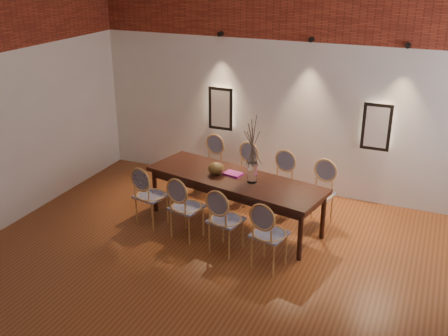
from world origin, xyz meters
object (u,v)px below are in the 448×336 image
at_px(dining_table, 235,201).
at_px(book, 233,174).
at_px(chair_near_a, 151,195).
at_px(chair_near_c, 226,220).
at_px(chair_near_d, 270,234).
at_px(chair_near_b, 187,207).
at_px(bowl, 216,168).
at_px(chair_far_d, 318,195).
at_px(chair_far_b, 242,175).
at_px(vase, 252,172).
at_px(chair_far_c, 278,184).
at_px(chair_far_a, 208,166).

xyz_separation_m(dining_table, book, (-0.06, 0.09, 0.39)).
height_order(chair_near_a, chair_near_c, same).
relative_size(dining_table, book, 10.28).
bearing_deg(chair_near_d, book, 144.19).
xyz_separation_m(chair_near_b, bowl, (0.17, 0.64, 0.37)).
height_order(dining_table, book, book).
xyz_separation_m(dining_table, chair_far_d, (1.12, 0.50, 0.09)).
bearing_deg(chair_near_b, chair_far_b, 90.00).
height_order(vase, bowl, vase).
xyz_separation_m(chair_near_a, chair_near_b, (0.65, -0.13, 0.00)).
distance_m(dining_table, chair_far_c, 0.79).
xyz_separation_m(bowl, book, (0.24, 0.07, -0.07)).
bearing_deg(chair_near_c, chair_far_b, 115.21).
distance_m(chair_far_b, bowl, 0.85).
bearing_deg(chair_far_c, chair_near_a, 46.72).
relative_size(chair_far_b, chair_far_d, 1.00).
height_order(chair_near_b, chair_near_d, same).
height_order(chair_far_a, bowl, chair_far_a).
relative_size(chair_near_a, chair_near_b, 1.00).
bearing_deg(chair_near_b, chair_near_a, 180.00).
bearing_deg(chair_near_c, book, 117.92).
relative_size(chair_near_a, chair_far_c, 1.00).
relative_size(chair_near_a, chair_near_d, 1.00).
bearing_deg(chair_near_b, chair_far_c, 64.79).
bearing_deg(chair_far_d, book, 30.56).
bearing_deg(chair_far_a, chair_near_a, 90.00).
bearing_deg(chair_near_b, chair_near_c, 0.00).
bearing_deg(chair_far_a, bowl, 132.83).
relative_size(chair_near_b, chair_far_a, 1.00).
distance_m(chair_far_b, chair_far_d, 1.34).
height_order(chair_near_b, book, chair_near_b).
bearing_deg(dining_table, chair_far_b, 115.21).
relative_size(chair_near_b, chair_far_c, 1.00).
xyz_separation_m(chair_near_c, book, (-0.25, 0.85, 0.30)).
bearing_deg(chair_far_c, chair_far_d, 180.00).
xyz_separation_m(chair_near_c, chair_far_c, (0.28, 1.39, 0.00)).
xyz_separation_m(chair_far_a, chair_far_d, (1.96, -0.40, 0.00)).
xyz_separation_m(chair_near_c, chair_far_a, (-1.03, 1.66, 0.00)).
xyz_separation_m(chair_near_c, chair_far_b, (-0.37, 1.52, 0.00)).
bearing_deg(chair_near_a, chair_near_b, -0.00).
relative_size(chair_near_c, chair_far_b, 1.00).
distance_m(chair_near_a, book, 1.24).
distance_m(chair_near_c, chair_far_b, 1.57).
xyz_separation_m(chair_near_b, book, (0.41, 0.71, 0.30)).
bearing_deg(chair_near_a, book, 40.22).
height_order(chair_far_a, chair_far_b, same).
bearing_deg(chair_near_b, chair_far_d, 46.72).
height_order(dining_table, chair_near_a, chair_near_a).
xyz_separation_m(chair_near_d, chair_far_d, (0.28, 1.39, 0.00)).
distance_m(chair_near_c, chair_far_d, 1.57).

